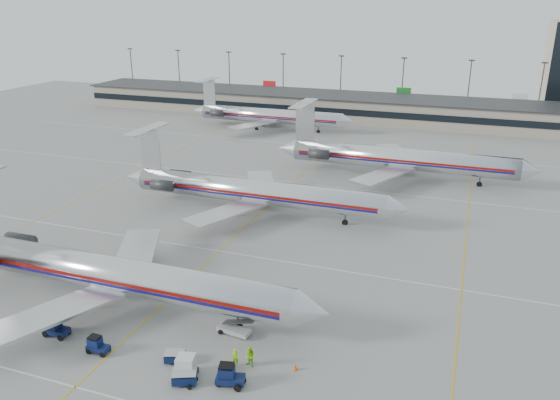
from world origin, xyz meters
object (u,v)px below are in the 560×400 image
at_px(uld_container, 186,366).
at_px(belt_loader, 235,329).
at_px(jet_foreground, 106,272).
at_px(jet_second_row, 251,191).
at_px(tug_center, 97,345).

bearing_deg(uld_container, belt_loader, 66.80).
bearing_deg(belt_loader, uld_container, -92.67).
bearing_deg(uld_container, jet_foreground, 137.35).
bearing_deg(jet_second_row, belt_loader, -70.46).
height_order(tug_center, belt_loader, belt_loader).
distance_m(jet_foreground, uld_container, 16.23).
relative_size(tug_center, uld_container, 0.97).
distance_m(uld_container, belt_loader, 7.28).
relative_size(tug_center, belt_loader, 0.51).
bearing_deg(jet_second_row, tug_center, -89.92).
height_order(jet_second_row, tug_center, jet_second_row).
height_order(jet_foreground, jet_second_row, jet_foreground).
relative_size(jet_second_row, belt_loader, 11.21).
bearing_deg(jet_second_row, uld_container, -75.92).
xyz_separation_m(tug_center, uld_container, (9.37, -0.17, 0.22)).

